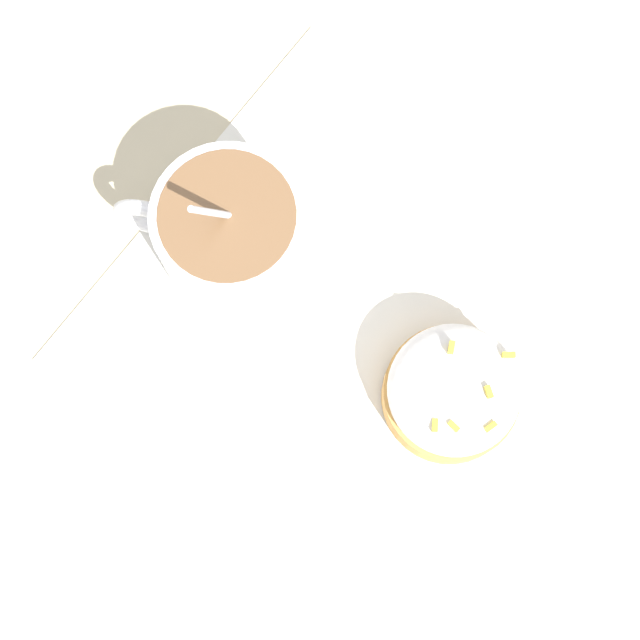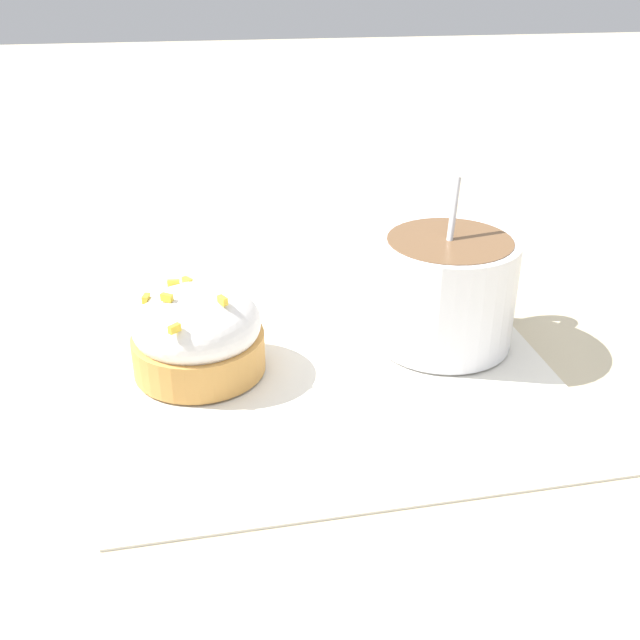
{
  "view_description": "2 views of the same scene",
  "coord_description": "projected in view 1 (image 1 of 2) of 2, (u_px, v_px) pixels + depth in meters",
  "views": [
    {
      "loc": [
        -0.08,
        0.12,
        0.63
      ],
      "look_at": [
        0.0,
        0.02,
        0.04
      ],
      "focal_mm": 60.0,
      "sensor_mm": 36.0,
      "label": 1
    },
    {
      "loc": [
        -0.07,
        -0.4,
        0.24
      ],
      "look_at": [
        -0.01,
        -0.01,
        0.04
      ],
      "focal_mm": 42.0,
      "sensor_mm": 36.0,
      "label": 2
    }
  ],
  "objects": [
    {
      "name": "frosted_pastry",
      "position": [
        456.0,
        387.0,
        0.61
      ],
      "size": [
        0.08,
        0.08,
        0.05
      ],
      "color": "#D19347",
      "rests_on": "paper_napkin"
    },
    {
      "name": "ground_plane",
      "position": [
        345.0,
        314.0,
        0.65
      ],
      "size": [
        3.0,
        3.0,
        0.0
      ],
      "primitive_type": "plane",
      "color": "#C6B793"
    },
    {
      "name": "paper_napkin",
      "position": [
        345.0,
        313.0,
        0.65
      ],
      "size": [
        0.28,
        0.29,
        0.0
      ],
      "color": "white",
      "rests_on": "ground_plane"
    },
    {
      "name": "coffee_cup",
      "position": [
        229.0,
        232.0,
        0.62
      ],
      "size": [
        0.11,
        0.09,
        0.11
      ],
      "color": "white",
      "rests_on": "paper_napkin"
    }
  ]
}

